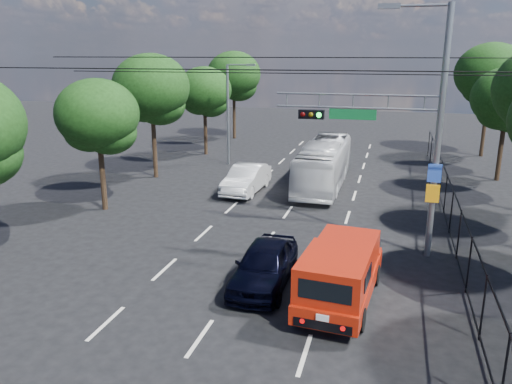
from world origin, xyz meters
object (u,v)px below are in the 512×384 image
(white_bus, at_px, (324,164))
(signal_mast, at_px, (406,123))
(navy_hatchback, at_px, (265,265))
(red_pickup, at_px, (341,272))
(white_van, at_px, (246,179))

(white_bus, bearing_deg, signal_mast, -66.17)
(navy_hatchback, relative_size, white_bus, 0.46)
(signal_mast, height_order, red_pickup, signal_mast)
(signal_mast, xyz_separation_m, white_van, (-8.41, 7.16, -4.46))
(white_bus, bearing_deg, red_pickup, -79.92)
(white_bus, distance_m, white_van, 4.88)
(navy_hatchback, distance_m, white_bus, 13.99)
(signal_mast, bearing_deg, white_bus, 113.85)
(signal_mast, relative_size, navy_hatchback, 2.13)
(signal_mast, bearing_deg, white_van, 139.59)
(signal_mast, relative_size, white_van, 2.00)
(navy_hatchback, relative_size, white_van, 0.94)
(white_bus, xyz_separation_m, white_van, (-4.10, -2.58, -0.57))
(signal_mast, height_order, white_bus, signal_mast)
(white_bus, height_order, white_van, white_bus)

